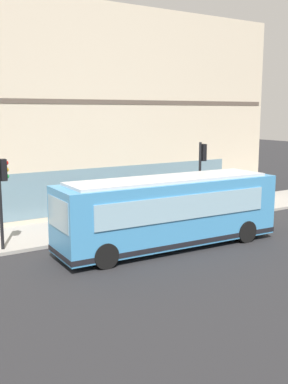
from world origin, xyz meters
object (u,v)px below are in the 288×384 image
(pedestrian_by_light_pole, at_px, (234,190))
(pedestrian_walking_along_curb, at_px, (90,211))
(traffic_light_down_block, at_px, (2,185))
(city_bus_nearside, at_px, (169,212))
(newspaper_vending_box, at_px, (131,215))
(traffic_light_near_corner, at_px, (202,166))
(pedestrian_near_hydrant, at_px, (77,204))
(fire_hydrant, at_px, (234,197))

(pedestrian_by_light_pole, xyz_separation_m, pedestrian_walking_along_curb, (-0.68, 10.03, -0.01))
(traffic_light_down_block, height_order, pedestrian_walking_along_curb, traffic_light_down_block)
(city_bus_nearside, height_order, traffic_light_down_block, traffic_light_down_block)
(pedestrian_walking_along_curb, relative_size, newspaper_vending_box, 1.89)
(traffic_light_near_corner, height_order, pedestrian_near_hydrant, traffic_light_near_corner)
(traffic_light_near_corner, distance_m, pedestrian_by_light_pole, 4.52)
(traffic_light_near_corner, bearing_deg, newspaper_vending_box, 76.05)
(pedestrian_by_light_pole, bearing_deg, city_bus_nearside, 119.33)
(traffic_light_down_block, distance_m, pedestrian_by_light_pole, 14.52)
(newspaper_vending_box, bearing_deg, pedestrian_by_light_pole, -85.77)
(city_bus_nearside, height_order, pedestrian_by_light_pole, city_bus_nearside)
(city_bus_nearside, xyz_separation_m, newspaper_vending_box, (3.99, -0.46, -0.95))
(traffic_light_down_block, bearing_deg, fire_hydrant, -81.68)
(traffic_light_down_block, height_order, pedestrian_by_light_pole, traffic_light_down_block)
(traffic_light_near_corner, xyz_separation_m, traffic_light_down_block, (0.02, 10.51, -0.15))
(traffic_light_down_block, height_order, pedestrian_near_hydrant, traffic_light_down_block)
(pedestrian_walking_along_curb, bearing_deg, pedestrian_by_light_pole, -86.14)
(pedestrian_by_light_pole, distance_m, pedestrian_walking_along_curb, 10.05)
(fire_hydrant, height_order, pedestrian_walking_along_curb, pedestrian_walking_along_curb)
(fire_hydrant, xyz_separation_m, pedestrian_walking_along_curb, (-1.38, 10.69, 0.62))
(city_bus_nearside, bearing_deg, pedestrian_near_hydrant, 15.57)
(pedestrian_by_light_pole, height_order, pedestrian_walking_along_curb, pedestrian_by_light_pole)
(traffic_light_near_corner, distance_m, pedestrian_walking_along_curb, 6.53)
(traffic_light_down_block, relative_size, pedestrian_by_light_pole, 2.26)
(traffic_light_down_block, relative_size, fire_hydrant, 5.25)
(pedestrian_near_hydrant, distance_m, pedestrian_by_light_pole, 9.87)
(traffic_light_down_block, xyz_separation_m, pedestrian_by_light_pole, (1.49, -14.34, -1.72))
(pedestrian_near_hydrant, xyz_separation_m, pedestrian_by_light_pole, (-1.40, -9.77, 0.10))
(traffic_light_near_corner, height_order, newspaper_vending_box, traffic_light_near_corner)
(city_bus_nearside, xyz_separation_m, traffic_light_down_block, (3.07, 6.23, 1.30))
(fire_hydrant, relative_size, pedestrian_near_hydrant, 0.47)
(traffic_light_down_block, xyz_separation_m, fire_hydrant, (2.19, -15.00, -2.35))
(pedestrian_by_light_pole, relative_size, pedestrian_walking_along_curb, 1.01)
(fire_hydrant, height_order, newspaper_vending_box, newspaper_vending_box)
(pedestrian_by_light_pole, bearing_deg, fire_hydrant, -43.13)
(city_bus_nearside, height_order, traffic_light_near_corner, traffic_light_near_corner)
(newspaper_vending_box, bearing_deg, traffic_light_near_corner, -103.95)
(traffic_light_near_corner, relative_size, pedestrian_by_light_pole, 2.39)
(pedestrian_by_light_pole, bearing_deg, pedestrian_near_hydrant, 81.83)
(pedestrian_by_light_pole, relative_size, newspaper_vending_box, 1.91)
(pedestrian_by_light_pole, xyz_separation_m, newspaper_vending_box, (-0.57, 7.64, -0.54))
(newspaper_vending_box, bearing_deg, city_bus_nearside, 173.38)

